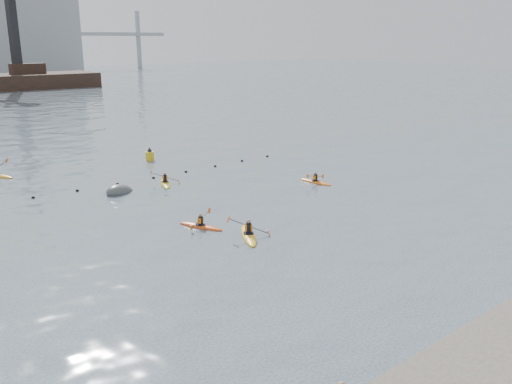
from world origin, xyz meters
The scene contains 8 objects.
ground centered at (0.00, 0.00, 0.00)m, with size 400.00×400.00×0.00m, color #353F4D.
float_line centered at (-0.50, 22.53, 0.03)m, with size 33.24×0.73×0.24m.
kayaker_0 centered at (0.55, 10.48, 0.09)m, with size 1.88×2.92×1.00m.
kayaker_1 centered at (1.74, 7.56, 0.11)m, with size 2.36×3.34×1.35m.
kayaker_3 centered at (3.85, 20.20, 0.10)m, with size 2.03×3.12×1.19m.
kayaker_4 centered at (12.79, 13.40, 0.09)m, with size 1.97×2.97×0.95m.
mooring_buoy centered at (0.20, 20.19, 0.00)m, with size 2.33×1.38×1.17m, color #383A3D.
nav_buoy centered at (6.95, 28.23, 0.40)m, with size 0.73×0.73×1.33m.
Camera 1 is at (-15.55, -14.24, 10.41)m, focal length 38.00 mm.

